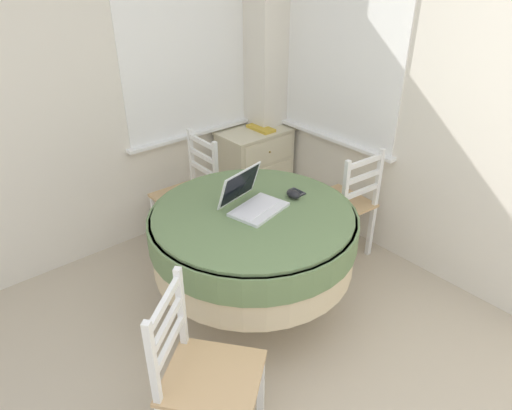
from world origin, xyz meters
TOP-DOWN VIEW (x-y plane):
  - corner_room_shell at (1.09, 1.67)m, footprint 4.20×4.53m
  - round_dining_table at (0.69, 1.37)m, footprint 1.25×1.25m
  - laptop at (0.71, 1.40)m, footprint 0.39×0.36m
  - computer_mouse at (0.99, 1.34)m, footprint 0.07×0.10m
  - cell_phone at (1.06, 1.37)m, footprint 0.06×0.11m
  - dining_chair_near_back_window at (0.83, 2.31)m, footprint 0.43×0.40m
  - dining_chair_near_right_window at (1.62, 1.42)m, footprint 0.42×0.46m
  - dining_chair_camera_near at (-0.07, 0.81)m, footprint 0.57×0.58m
  - corner_cabinet at (1.61, 2.43)m, footprint 0.62×0.41m
  - book_on_cabinet at (1.65, 2.41)m, footprint 0.12×0.26m

SIDE VIEW (x-z plane):
  - corner_cabinet at x=1.61m, z-range 0.00..0.74m
  - dining_chair_near_back_window at x=0.83m, z-range -0.01..0.88m
  - dining_chair_near_right_window at x=1.62m, z-range -0.01..0.88m
  - dining_chair_camera_near at x=-0.07m, z-range -0.01..0.88m
  - round_dining_table at x=0.69m, z-range 0.21..0.97m
  - book_on_cabinet at x=1.65m, z-range 0.74..0.76m
  - cell_phone at x=1.06m, z-range 0.75..0.76m
  - computer_mouse at x=0.99m, z-range 0.75..0.80m
  - laptop at x=0.71m, z-range 0.69..0.92m
  - corner_room_shell at x=1.09m, z-range 0.00..2.55m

